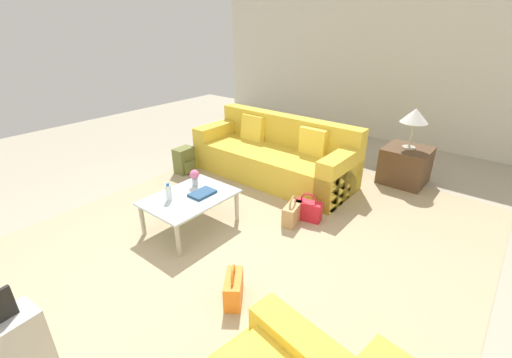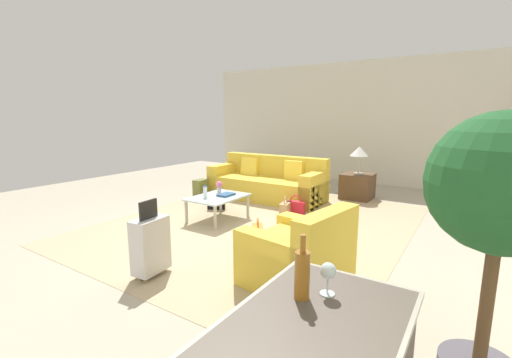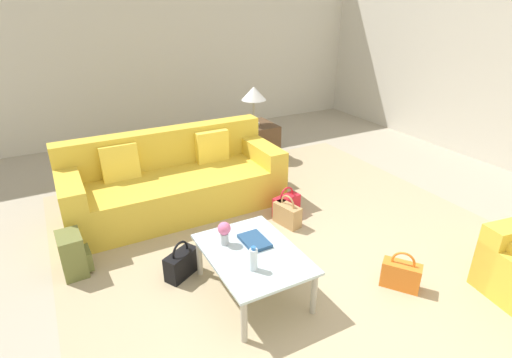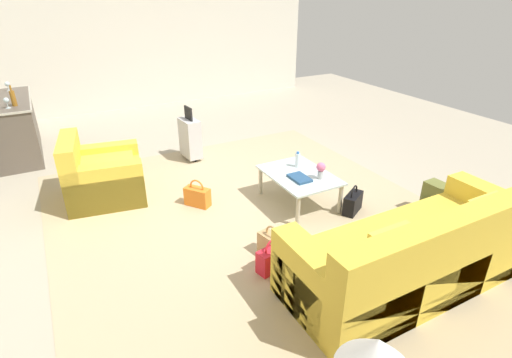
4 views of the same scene
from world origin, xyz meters
name	(u,v)px [view 1 (image 1 of 4)]	position (x,y,z in m)	size (l,w,h in m)	color
ground_plane	(196,261)	(0.00, 0.00, 0.00)	(12.00, 12.00, 0.00)	#A89E89
wall_left	(395,58)	(-5.06, 0.00, 1.55)	(0.12, 8.00, 3.10)	beige
area_rug	(249,241)	(-0.60, 0.20, 0.00)	(5.20, 4.40, 0.01)	tan
couch	(276,157)	(-2.20, -0.60, 0.31)	(0.96, 2.44, 0.89)	gold
coffee_table	(190,200)	(-0.40, -0.50, 0.36)	(0.98, 0.71, 0.41)	silver
water_bottle	(169,193)	(-0.20, -0.60, 0.50)	(0.06, 0.06, 0.20)	silver
coffee_table_book	(202,193)	(-0.52, -0.42, 0.42)	(0.29, 0.19, 0.03)	navy
flower_vase	(195,176)	(-0.62, -0.65, 0.53)	(0.11, 0.11, 0.21)	#B2B7BC
side_table	(405,165)	(-3.20, 1.00, 0.26)	(0.61, 0.61, 0.53)	#513823
table_lamp	(415,117)	(-3.20, 1.00, 0.99)	(0.37, 0.37, 0.57)	#ADA899
handbag_tan	(292,213)	(-1.20, 0.35, 0.13)	(0.34, 0.21, 0.36)	tan
handbag_black	(197,191)	(-0.90, -0.96, 0.13)	(0.28, 0.35, 0.36)	black
handbag_red	(308,210)	(-1.39, 0.46, 0.13)	(0.20, 0.34, 0.36)	red
handbag_orange	(234,288)	(0.14, 0.65, 0.13)	(0.34, 0.30, 0.36)	orange
backpack_olive	(185,161)	(-1.40, -1.79, 0.19)	(0.31, 0.26, 0.40)	olive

